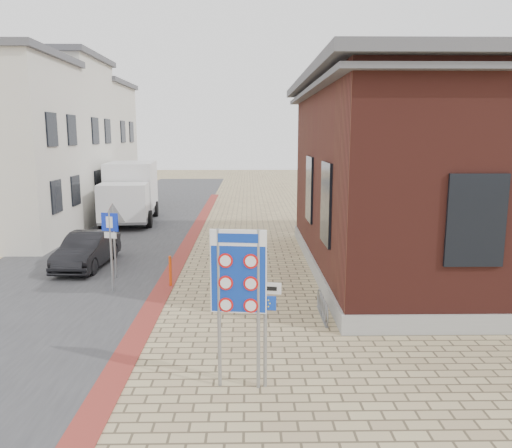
# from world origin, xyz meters

# --- Properties ---
(ground) EXTENTS (120.00, 120.00, 0.00)m
(ground) POSITION_xyz_m (0.00, 0.00, 0.00)
(ground) COLOR tan
(ground) RESTS_ON ground
(road_strip) EXTENTS (7.00, 60.00, 0.02)m
(road_strip) POSITION_xyz_m (-5.50, 15.00, 0.01)
(road_strip) COLOR #38383A
(road_strip) RESTS_ON ground
(curb_strip) EXTENTS (0.60, 40.00, 0.02)m
(curb_strip) POSITION_xyz_m (-2.00, 10.00, 0.01)
(curb_strip) COLOR maroon
(curb_strip) RESTS_ON ground
(brick_building) EXTENTS (13.00, 13.00, 6.80)m
(brick_building) POSITION_xyz_m (8.99, 7.00, 3.49)
(brick_building) COLOR gray
(brick_building) RESTS_ON ground
(townhouse_mid) EXTENTS (7.40, 6.40, 9.10)m
(townhouse_mid) POSITION_xyz_m (-10.99, 18.00, 4.57)
(townhouse_mid) COLOR beige
(townhouse_mid) RESTS_ON ground
(townhouse_far) EXTENTS (7.40, 6.40, 8.30)m
(townhouse_far) POSITION_xyz_m (-10.99, 24.00, 4.17)
(townhouse_far) COLOR beige
(townhouse_far) RESTS_ON ground
(bike_rack) EXTENTS (0.08, 1.80, 0.60)m
(bike_rack) POSITION_xyz_m (2.65, 2.20, 0.26)
(bike_rack) COLOR slate
(bike_rack) RESTS_ON ground
(sedan) EXTENTS (1.53, 3.91, 1.27)m
(sedan) POSITION_xyz_m (-5.20, 7.45, 0.63)
(sedan) COLOR black
(sedan) RESTS_ON ground
(box_truck) EXTENTS (3.10, 6.44, 3.27)m
(box_truck) POSITION_xyz_m (-5.87, 17.24, 1.69)
(box_truck) COLOR slate
(box_truck) RESTS_ON ground
(border_sign) EXTENTS (1.05, 0.17, 3.08)m
(border_sign) POSITION_xyz_m (0.50, -1.50, 2.22)
(border_sign) COLOR gray
(border_sign) RESTS_ON ground
(essen_sign) EXTENTS (0.59, 0.14, 2.21)m
(essen_sign) POSITION_xyz_m (1.00, -1.50, 1.44)
(essen_sign) COLOR gray
(essen_sign) RESTS_ON ground
(parking_sign) EXTENTS (0.54, 0.21, 2.53)m
(parking_sign) POSITION_xyz_m (-3.50, 4.50, 1.73)
(parking_sign) COLOR gray
(parking_sign) RESTS_ON ground
(yield_sign) EXTENTS (0.85, 0.37, 2.50)m
(yield_sign) POSITION_xyz_m (-3.80, 6.00, 1.91)
(yield_sign) COLOR gray
(yield_sign) RESTS_ON ground
(bollard) EXTENTS (0.11, 0.11, 1.00)m
(bollard) POSITION_xyz_m (-1.80, 5.00, 0.50)
(bollard) COLOR #DE430B
(bollard) RESTS_ON ground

